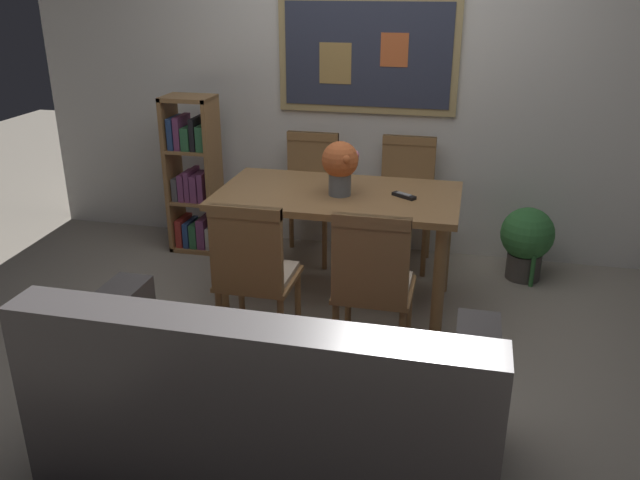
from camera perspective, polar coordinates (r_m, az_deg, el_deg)
ground_plane at (r=3.74m, az=0.03°, el=-9.51°), size 12.00×12.00×0.00m
wall_back_with_painting at (r=4.84m, az=4.60°, el=14.18°), size 5.20×0.14×2.60m
dining_table at (r=4.00m, az=1.57°, el=2.75°), size 1.46×0.81×0.74m
dining_chair_far_right at (r=4.71m, az=7.49°, el=4.28°), size 0.40×0.41×0.91m
dining_chair_near_right at (r=3.31m, az=4.61°, el=-3.38°), size 0.40×0.41×0.91m
dining_chair_near_left at (r=3.44m, az=-5.83°, el=-2.41°), size 0.40×0.41×0.91m
dining_chair_far_left at (r=4.79m, az=-0.91°, el=4.76°), size 0.40×0.41×0.91m
leather_couch at (r=2.78m, az=-4.53°, el=-14.32°), size 1.80×0.84×0.84m
bookshelf at (r=4.98m, az=-10.95°, el=5.10°), size 0.36×0.28×1.17m
potted_ivy at (r=4.68m, az=17.59°, el=0.01°), size 0.36×0.36×0.57m
flower_vase at (r=3.87m, az=1.77°, el=6.64°), size 0.22×0.22×0.32m
tv_remote at (r=3.90m, az=7.34°, el=3.86°), size 0.15×0.12×0.02m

